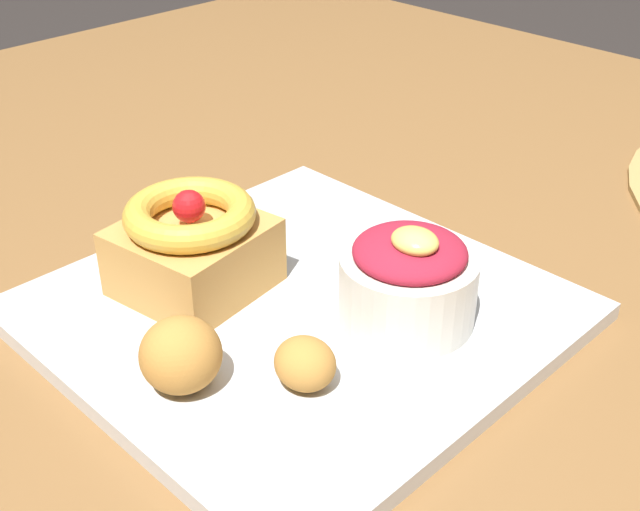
% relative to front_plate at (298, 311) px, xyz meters
% --- Properties ---
extents(dining_table, '(1.46, 1.16, 0.73)m').
position_rel_front_plate_xyz_m(dining_table, '(0.05, 0.09, -0.08)').
color(dining_table, brown).
rests_on(dining_table, ground_plane).
extents(front_plate, '(0.30, 0.30, 0.01)m').
position_rel_front_plate_xyz_m(front_plate, '(0.00, 0.00, 0.00)').
color(front_plate, silver).
rests_on(front_plate, dining_table).
extents(cake_slice, '(0.10, 0.10, 0.07)m').
position_rel_front_plate_xyz_m(cake_slice, '(-0.06, -0.03, 0.04)').
color(cake_slice, '#C68E47').
rests_on(cake_slice, front_plate).
extents(berry_ramekin, '(0.09, 0.09, 0.07)m').
position_rel_front_plate_xyz_m(berry_ramekin, '(0.06, 0.04, 0.04)').
color(berry_ramekin, silver).
rests_on(berry_ramekin, front_plate).
extents(fritter_front, '(0.04, 0.03, 0.03)m').
position_rel_front_plate_xyz_m(fritter_front, '(0.06, -0.05, 0.02)').
color(fritter_front, '#BC7F38').
rests_on(fritter_front, front_plate).
extents(fritter_middle, '(0.05, 0.05, 0.04)m').
position_rel_front_plate_xyz_m(fritter_middle, '(0.01, -0.10, 0.03)').
color(fritter_middle, '#BC7F38').
rests_on(fritter_middle, front_plate).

